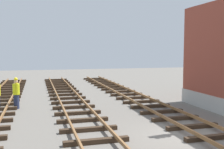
% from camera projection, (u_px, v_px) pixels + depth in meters
% --- Properties ---
extents(ground_plane, '(80.00, 80.00, 0.00)m').
position_uv_depth(ground_plane, '(186.00, 135.00, 11.17)').
color(ground_plane, slate).
extents(track_near_building, '(2.50, 45.89, 0.32)m').
position_uv_depth(track_near_building, '(202.00, 131.00, 11.36)').
color(track_near_building, '#38281C').
rests_on(track_near_building, ground).
extents(track_centre, '(2.50, 45.89, 0.32)m').
position_uv_depth(track_centre, '(97.00, 140.00, 10.16)').
color(track_centre, '#38281C').
rests_on(track_centre, ground).
extents(track_worker_distant, '(0.40, 0.40, 1.87)m').
position_uv_depth(track_worker_distant, '(16.00, 93.00, 16.19)').
color(track_worker_distant, '#262D4C').
rests_on(track_worker_distant, ground).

